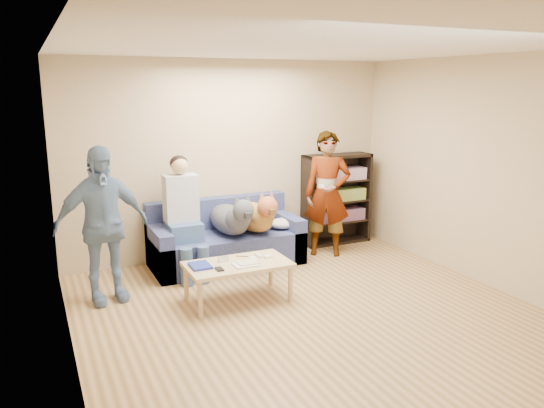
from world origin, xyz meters
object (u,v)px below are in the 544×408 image
person_standing_left (102,225)px  dog_gray (232,218)px  person_seated (183,212)px  coffee_table (238,267)px  notebook_blue (200,266)px  bookshelf (336,197)px  person_standing_right (327,194)px  camera_silver (223,259)px  dog_tan (256,215)px  sofa (225,243)px

person_standing_left → dog_gray: person_standing_left is taller
person_seated → coffee_table: size_ratio=1.34×
notebook_blue → dog_gray: bearing=53.6°
notebook_blue → bookshelf: bookshelf is taller
person_standing_right → person_standing_left: size_ratio=1.00×
person_standing_right → person_seated: bearing=-150.9°
bookshelf → camera_silver: bearing=-149.4°
person_seated → dog_tan: bearing=-1.7°
coffee_table → person_standing_left: bearing=155.3°
dog_tan → person_standing_left: bearing=-167.0°
person_standing_left → dog_tan: (1.94, 0.45, -0.20)m
notebook_blue → camera_silver: size_ratio=2.36×
person_standing_right → camera_silver: person_standing_right is taller
person_standing_right → sofa: person_standing_right is taller
person_standing_right → notebook_blue: person_standing_right is taller
person_standing_left → coffee_table: (1.29, -0.59, -0.46)m
dog_tan → person_standing_right: bearing=-2.9°
bookshelf → person_seated: bearing=-171.3°
person_standing_left → notebook_blue: bearing=-40.2°
notebook_blue → camera_silver: camera_silver is taller
sofa → bookshelf: size_ratio=1.46×
notebook_blue → bookshelf: bearing=29.0°
person_seated → person_standing_left: bearing=-154.7°
person_standing_right → dog_gray: bearing=-150.4°
person_standing_left → dog_tan: person_standing_left is taller
person_standing_left → camera_silver: bearing=-30.8°
notebook_blue → person_seated: (0.12, 1.02, 0.34)m
dog_gray → person_standing_left: bearing=-164.7°
person_standing_right → sofa: bearing=-157.0°
notebook_blue → dog_gray: dog_gray is taller
dog_gray → bookshelf: bookshelf is taller
camera_silver → coffee_table: 0.18m
person_standing_right → bookshelf: 0.62m
coffee_table → sofa: bearing=76.4°
sofa → dog_tan: size_ratio=1.63×
person_seated → bookshelf: (2.37, 0.36, -0.09)m
person_standing_right → dog_tan: 1.04m
camera_silver → dog_tan: size_ratio=0.09×
dog_tan → coffee_table: dog_tan is taller
sofa → dog_gray: 0.39m
dog_tan → notebook_blue: bearing=-136.8°
person_standing_right → person_standing_left: bearing=-141.0°
person_standing_right → dog_tan: (-1.02, 0.05, -0.20)m
notebook_blue → sofa: bearing=59.0°
notebook_blue → camera_silver: (0.28, 0.07, 0.01)m
person_seated → dog_tan: person_seated is taller
person_seated → bookshelf: bearing=8.7°
person_seated → coffee_table: bearing=-75.3°
dog_tan → bookshelf: size_ratio=0.90×
notebook_blue → sofa: (0.69, 1.14, -0.15)m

